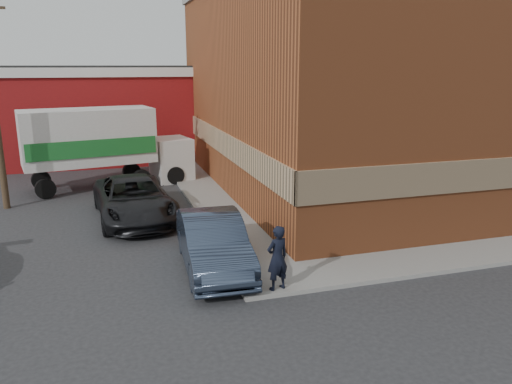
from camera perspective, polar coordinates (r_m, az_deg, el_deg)
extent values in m
plane|color=#28282B|center=(14.19, -1.23, -9.09)|extent=(90.00, 90.00, 0.00)
cube|color=#984B27|center=(24.69, 12.38, 11.36)|extent=(14.00, 18.00, 9.00)
cube|color=tan|center=(17.66, 26.36, 1.92)|extent=(14.16, 0.08, 1.00)
cube|color=tan|center=(22.36, -3.97, 5.70)|extent=(0.08, 18.16, 1.00)
cube|color=gray|center=(16.97, 25.01, -6.27)|extent=(16.00, 1.80, 0.12)
cube|color=gray|center=(22.63, -5.99, -0.03)|extent=(1.80, 18.00, 0.12)
cube|color=maroon|center=(32.78, -21.49, 7.85)|extent=(16.00, 8.00, 5.00)
cube|color=silver|center=(32.63, -21.93, 12.65)|extent=(16.30, 8.30, 0.50)
cube|color=black|center=(32.63, -21.98, 13.17)|extent=(16.00, 8.00, 0.10)
imported|color=black|center=(12.57, 2.46, -7.54)|extent=(0.70, 0.56, 1.68)
imported|color=#2F3B4F|center=(14.18, -4.93, -5.76)|extent=(1.90, 4.83, 1.57)
imported|color=black|center=(19.14, -13.79, -0.79)|extent=(3.02, 5.84, 1.57)
cube|color=silver|center=(24.26, -18.62, 6.04)|extent=(6.10, 3.35, 2.50)
cube|color=#1D702C|center=(23.18, -18.06, 4.76)|extent=(5.49, 1.07, 0.77)
cube|color=silver|center=(25.34, -9.99, 3.70)|extent=(2.10, 2.40, 2.12)
cylinder|color=black|center=(23.43, -22.93, 0.34)|extent=(0.90, 0.45, 0.87)
cylinder|color=black|center=(25.30, -23.35, 1.27)|extent=(0.90, 0.45, 0.87)
cylinder|color=black|center=(24.11, -12.90, 1.49)|extent=(0.90, 0.45, 0.87)
cylinder|color=black|center=(25.94, -14.03, 2.32)|extent=(0.90, 0.45, 0.87)
cylinder|color=black|center=(24.56, -9.23, 1.91)|extent=(0.90, 0.45, 0.87)
cylinder|color=black|center=(26.36, -10.58, 2.69)|extent=(0.90, 0.45, 0.87)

